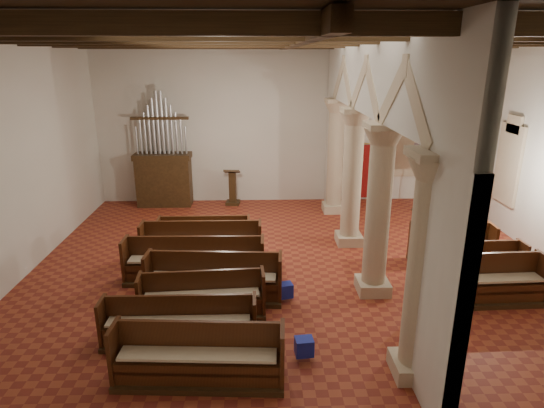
{
  "coord_description": "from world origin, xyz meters",
  "views": [
    {
      "loc": [
        -0.94,
        -11.24,
        5.41
      ],
      "look_at": [
        -0.57,
        0.5,
        1.61
      ],
      "focal_mm": 30.0,
      "sensor_mm": 36.0,
      "label": 1
    }
  ],
  "objects_px": {
    "pipe_organ": "(164,170)",
    "nave_pew_0": "(199,364)",
    "processional_banner": "(419,188)",
    "aisle_pew_0": "(493,286)",
    "lectern": "(233,189)"
  },
  "relations": [
    {
      "from": "pipe_organ",
      "to": "nave_pew_0",
      "type": "bearing_deg",
      "value": -76.05
    },
    {
      "from": "processional_banner",
      "to": "aisle_pew_0",
      "type": "xyz_separation_m",
      "value": [
        -0.47,
        -6.61,
        -0.46
      ]
    },
    {
      "from": "lectern",
      "to": "processional_banner",
      "type": "bearing_deg",
      "value": -2.62
    },
    {
      "from": "lectern",
      "to": "aisle_pew_0",
      "type": "relative_size",
      "value": 0.62
    },
    {
      "from": "nave_pew_0",
      "to": "aisle_pew_0",
      "type": "relative_size",
      "value": 1.28
    },
    {
      "from": "pipe_organ",
      "to": "lectern",
      "type": "xyz_separation_m",
      "value": [
        2.58,
        -0.01,
        -0.78
      ]
    },
    {
      "from": "pipe_organ",
      "to": "nave_pew_0",
      "type": "relative_size",
      "value": 1.47
    },
    {
      "from": "processional_banner",
      "to": "pipe_organ",
      "type": "bearing_deg",
      "value": 177.49
    },
    {
      "from": "lectern",
      "to": "processional_banner",
      "type": "height_order",
      "value": "processional_banner"
    },
    {
      "from": "nave_pew_0",
      "to": "processional_banner",
      "type": "bearing_deg",
      "value": 56.25
    },
    {
      "from": "lectern",
      "to": "nave_pew_0",
      "type": "relative_size",
      "value": 0.48
    },
    {
      "from": "pipe_organ",
      "to": "processional_banner",
      "type": "xyz_separation_m",
      "value": [
        9.43,
        -0.94,
        -0.53
      ]
    },
    {
      "from": "pipe_organ",
      "to": "processional_banner",
      "type": "distance_m",
      "value": 9.49
    },
    {
      "from": "pipe_organ",
      "to": "aisle_pew_0",
      "type": "distance_m",
      "value": 11.75
    },
    {
      "from": "processional_banner",
      "to": "nave_pew_0",
      "type": "distance_m",
      "value": 11.48
    }
  ]
}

